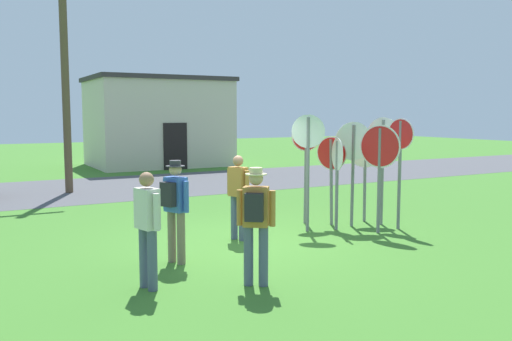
% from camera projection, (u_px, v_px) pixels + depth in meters
% --- Properties ---
extents(ground_plane, '(80.00, 80.00, 0.00)m').
position_uv_depth(ground_plane, '(244.00, 242.00, 10.61)').
color(ground_plane, '#3D7528').
extents(street_asphalt, '(60.00, 6.40, 0.01)m').
position_uv_depth(street_asphalt, '(123.00, 187.00, 18.59)').
color(street_asphalt, '#4C4C51').
rests_on(street_asphalt, ground).
extents(building_background, '(6.41, 4.93, 4.24)m').
position_uv_depth(building_background, '(158.00, 122.00, 26.23)').
color(building_background, beige).
rests_on(building_background, ground).
extents(utility_pole, '(1.80, 0.24, 7.09)m').
position_uv_depth(utility_pole, '(65.00, 75.00, 16.85)').
color(utility_pole, brown).
rests_on(utility_pole, ground).
extents(stop_sign_tallest, '(0.82, 0.28, 2.33)m').
position_uv_depth(stop_sign_tallest, '(353.00, 155.00, 11.90)').
color(stop_sign_tallest, slate).
rests_on(stop_sign_tallest, ground).
extents(stop_sign_rear_left, '(0.75, 0.44, 2.10)m').
position_uv_depth(stop_sign_rear_left, '(365.00, 160.00, 12.53)').
color(stop_sign_rear_left, slate).
rests_on(stop_sign_rear_left, ground).
extents(stop_sign_far_back, '(0.23, 0.67, 1.99)m').
position_uv_depth(stop_sign_far_back, '(337.00, 168.00, 11.57)').
color(stop_sign_far_back, slate).
rests_on(stop_sign_far_back, ground).
extents(stop_sign_leaning_left, '(0.59, 0.40, 2.49)m').
position_uv_depth(stop_sign_leaning_left, '(308.00, 153.00, 11.41)').
color(stop_sign_leaning_left, slate).
rests_on(stop_sign_leaning_left, ground).
extents(stop_sign_center_cluster, '(0.37, 0.84, 2.28)m').
position_uv_depth(stop_sign_center_cluster, '(380.00, 158.00, 11.24)').
color(stop_sign_center_cluster, slate).
rests_on(stop_sign_center_cluster, ground).
extents(stop_sign_low_front, '(0.12, 0.67, 2.41)m').
position_uv_depth(stop_sign_low_front, '(400.00, 155.00, 11.64)').
color(stop_sign_low_front, slate).
rests_on(stop_sign_low_front, ground).
extents(stop_sign_nearest, '(0.34, 0.71, 2.01)m').
position_uv_depth(stop_sign_nearest, '(331.00, 165.00, 12.07)').
color(stop_sign_nearest, slate).
rests_on(stop_sign_nearest, ground).
extents(stop_sign_leaning_right, '(0.39, 0.61, 2.43)m').
position_uv_depth(stop_sign_leaning_right, '(383.00, 152.00, 12.11)').
color(stop_sign_leaning_right, slate).
rests_on(stop_sign_leaning_right, ground).
extents(stop_sign_rear_right, '(0.65, 0.23, 2.34)m').
position_uv_depth(stop_sign_rear_right, '(306.00, 155.00, 12.24)').
color(stop_sign_rear_right, slate).
rests_on(stop_sign_rear_right, ground).
extents(person_on_left, '(0.45, 0.53, 1.74)m').
position_uv_depth(person_on_left, '(175.00, 204.00, 8.99)').
color(person_on_left, '#7A6B56').
rests_on(person_on_left, ground).
extents(person_in_dark_shirt, '(0.30, 0.55, 1.69)m').
position_uv_depth(person_in_dark_shirt, '(147.00, 224.00, 7.67)').
color(person_in_dark_shirt, '#4C5670').
rests_on(person_in_dark_shirt, ground).
extents(person_in_blue, '(0.33, 0.54, 1.69)m').
position_uv_depth(person_in_blue, '(238.00, 193.00, 10.69)').
color(person_in_blue, '#4C5670').
rests_on(person_in_blue, ground).
extents(person_in_teal, '(0.48, 0.47, 1.74)m').
position_uv_depth(person_in_teal, '(256.00, 218.00, 7.79)').
color(person_in_teal, '#4C5670').
rests_on(person_in_teal, ground).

